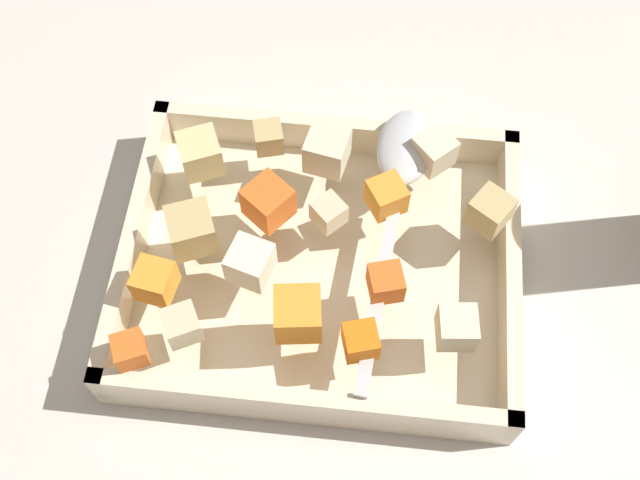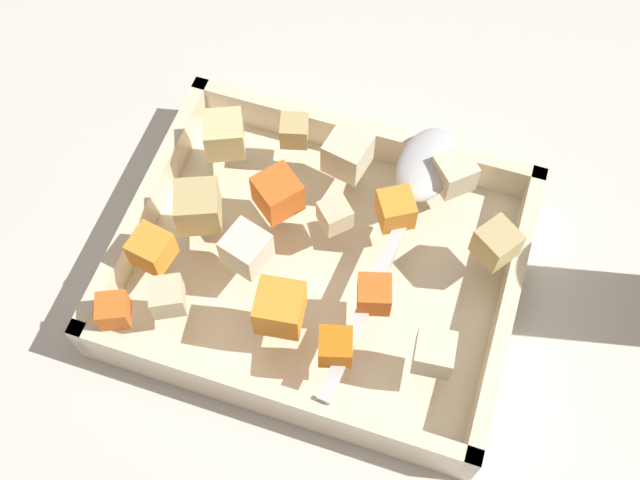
% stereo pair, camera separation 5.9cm
% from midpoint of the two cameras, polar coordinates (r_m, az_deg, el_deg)
% --- Properties ---
extents(ground_plane, '(4.00, 4.00, 0.00)m').
position_cam_midpoint_polar(ground_plane, '(0.64, 3.27, -4.42)').
color(ground_plane, beige).
extents(baking_dish, '(0.31, 0.25, 0.05)m').
position_cam_midpoint_polar(baking_dish, '(0.63, 2.67, -2.21)').
color(baking_dish, beige).
rests_on(baking_dish, ground_plane).
extents(carrot_chunk_corner_se, '(0.03, 0.03, 0.02)m').
position_cam_midpoint_polar(carrot_chunk_corner_se, '(0.57, 6.94, -4.25)').
color(carrot_chunk_corner_se, orange).
rests_on(carrot_chunk_corner_se, baking_dish).
extents(carrot_chunk_corner_sw, '(0.04, 0.04, 0.03)m').
position_cam_midpoint_polar(carrot_chunk_corner_sw, '(0.56, 0.05, -5.29)').
color(carrot_chunk_corner_sw, orange).
rests_on(carrot_chunk_corner_sw, baking_dish).
extents(carrot_chunk_far_right, '(0.04, 0.04, 0.03)m').
position_cam_midpoint_polar(carrot_chunk_far_right, '(0.61, 8.34, 1.99)').
color(carrot_chunk_far_right, orange).
rests_on(carrot_chunk_far_right, baking_dish).
extents(carrot_chunk_center, '(0.03, 0.03, 0.02)m').
position_cam_midpoint_polar(carrot_chunk_center, '(0.55, 4.20, -8.10)').
color(carrot_chunk_center, orange).
rests_on(carrot_chunk_center, baking_dish).
extents(carrot_chunk_corner_ne, '(0.03, 0.03, 0.03)m').
position_cam_midpoint_polar(carrot_chunk_corner_ne, '(0.59, -9.47, -0.94)').
color(carrot_chunk_corner_ne, orange).
rests_on(carrot_chunk_corner_ne, baking_dish).
extents(carrot_chunk_near_spoon, '(0.04, 0.04, 0.03)m').
position_cam_midpoint_polar(carrot_chunk_near_spoon, '(0.60, -0.33, 3.17)').
color(carrot_chunk_near_spoon, orange).
rests_on(carrot_chunk_near_spoon, baking_dish).
extents(carrot_chunk_rim_edge, '(0.03, 0.03, 0.02)m').
position_cam_midpoint_polar(carrot_chunk_rim_edge, '(0.58, -12.11, -5.35)').
color(carrot_chunk_rim_edge, orange).
rests_on(carrot_chunk_rim_edge, baking_dish).
extents(potato_chunk_far_left, '(0.04, 0.04, 0.03)m').
position_cam_midpoint_polar(potato_chunk_far_left, '(0.64, -4.42, 7.47)').
color(potato_chunk_far_left, '#E0CC89').
rests_on(potato_chunk_far_left, baking_dish).
extents(potato_chunk_back_center, '(0.04, 0.04, 0.03)m').
position_cam_midpoint_polar(potato_chunk_back_center, '(0.61, 15.54, -0.49)').
color(potato_chunk_back_center, tan).
rests_on(potato_chunk_back_center, baking_dish).
extents(potato_chunk_under_handle, '(0.03, 0.03, 0.03)m').
position_cam_midpoint_polar(potato_chunk_under_handle, '(0.56, 11.38, -8.39)').
color(potato_chunk_under_handle, beige).
rests_on(potato_chunk_under_handle, baking_dish).
extents(potato_chunk_mid_left, '(0.03, 0.03, 0.02)m').
position_cam_midpoint_polar(potato_chunk_mid_left, '(0.57, -8.26, -4.40)').
color(potato_chunk_mid_left, beige).
rests_on(potato_chunk_mid_left, baking_dish).
extents(potato_chunk_heap_side, '(0.04, 0.04, 0.03)m').
position_cam_midpoint_polar(potato_chunk_heap_side, '(0.60, -6.18, 2.19)').
color(potato_chunk_heap_side, tan).
rests_on(potato_chunk_heap_side, baking_dish).
extents(potato_chunk_front_center, '(0.03, 0.03, 0.02)m').
position_cam_midpoint_polar(potato_chunk_front_center, '(0.60, 3.91, 1.60)').
color(potato_chunk_front_center, beige).
rests_on(potato_chunk_front_center, baking_dish).
extents(potato_chunk_corner_nw, '(0.04, 0.04, 0.03)m').
position_cam_midpoint_polar(potato_chunk_corner_nw, '(0.63, 12.46, 4.59)').
color(potato_chunk_corner_nw, beige).
rests_on(potato_chunk_corner_nw, baking_dish).
extents(potato_chunk_near_right, '(0.03, 0.03, 0.02)m').
position_cam_midpoint_polar(potato_chunk_near_right, '(0.64, 0.73, 7.78)').
color(potato_chunk_near_right, tan).
rests_on(potato_chunk_near_right, baking_dish).
extents(parsnip_chunk_near_left, '(0.04, 0.04, 0.03)m').
position_cam_midpoint_polar(parsnip_chunk_near_left, '(0.58, -2.55, -0.94)').
color(parsnip_chunk_near_left, silver).
rests_on(parsnip_chunk_near_left, baking_dish).
extents(parsnip_chunk_heap_top, '(0.04, 0.04, 0.03)m').
position_cam_midpoint_polar(parsnip_chunk_heap_top, '(0.63, 4.74, 6.11)').
color(parsnip_chunk_heap_top, beige).
rests_on(parsnip_chunk_heap_top, baking_dish).
extents(serving_spoon, '(0.05, 0.25, 0.02)m').
position_cam_midpoint_polar(serving_spoon, '(0.63, 10.08, 4.26)').
color(serving_spoon, silver).
rests_on(serving_spoon, baking_dish).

